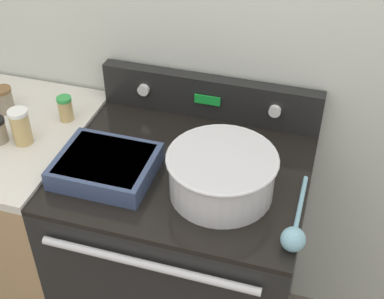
{
  "coord_description": "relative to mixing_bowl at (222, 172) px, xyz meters",
  "views": [
    {
      "loc": [
        0.39,
        -0.89,
        1.96
      ],
      "look_at": [
        0.02,
        0.34,
        0.96
      ],
      "focal_mm": 50.0,
      "sensor_mm": 36.0,
      "label": 1
    }
  ],
  "objects": [
    {
      "name": "mixing_bowl",
      "position": [
        0.0,
        0.0,
        0.0
      ],
      "size": [
        0.32,
        0.32,
        0.13
      ],
      "color": "silver",
      "rests_on": "stove_range"
    },
    {
      "name": "casserole_dish",
      "position": [
        -0.35,
        -0.02,
        -0.04
      ],
      "size": [
        0.29,
        0.24,
        0.06
      ],
      "color": "#38476B",
      "rests_on": "stove_range"
    },
    {
      "name": "kitchen_wall",
      "position": [
        -0.14,
        0.43,
        0.27
      ],
      "size": [
        8.0,
        0.05,
        2.5
      ],
      "color": "silver",
      "rests_on": "ground_plane"
    },
    {
      "name": "side_counter",
      "position": [
        -0.82,
        0.08,
        -0.52
      ],
      "size": [
        0.6,
        0.64,
        0.92
      ],
      "color": "tan",
      "rests_on": "ground_plane"
    },
    {
      "name": "control_panel",
      "position": [
        -0.14,
        0.37,
        0.0
      ],
      "size": [
        0.77,
        0.07,
        0.15
      ],
      "color": "black",
      "rests_on": "stove_range"
    },
    {
      "name": "spice_jar_green_cap",
      "position": [
        -0.6,
        0.19,
        -0.02
      ],
      "size": [
        0.05,
        0.05,
        0.09
      ],
      "color": "tan",
      "rests_on": "side_counter"
    },
    {
      "name": "spice_jar_white_cap",
      "position": [
        -0.67,
        0.04,
        -0.0
      ],
      "size": [
        0.06,
        0.06,
        0.12
      ],
      "color": "tan",
      "rests_on": "side_counter"
    },
    {
      "name": "ladle",
      "position": [
        0.23,
        -0.13,
        -0.05
      ],
      "size": [
        0.07,
        0.32,
        0.07
      ],
      "color": "#7AB2C6",
      "rests_on": "stove_range"
    },
    {
      "name": "stove_range",
      "position": [
        -0.14,
        0.08,
        -0.53
      ],
      "size": [
        0.77,
        0.67,
        0.9
      ],
      "color": "black",
      "rests_on": "ground_plane"
    },
    {
      "name": "spice_jar_brown_cap",
      "position": [
        -0.82,
        0.18,
        -0.02
      ],
      "size": [
        0.06,
        0.06,
        0.09
      ],
      "color": "gray",
      "rests_on": "side_counter"
    }
  ]
}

